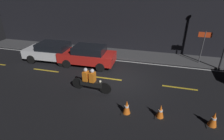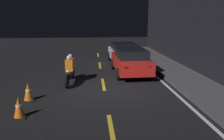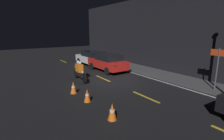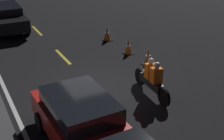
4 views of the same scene
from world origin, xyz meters
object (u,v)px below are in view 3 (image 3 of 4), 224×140
Objects in this scene: taxi_red at (108,62)px; shop_sign at (218,61)px; sedan_white at (93,58)px; traffic_cone_far at (112,112)px; traffic_cone_near at (73,88)px; motorcycle at (80,71)px; traffic_cone_mid at (87,96)px.

shop_sign reaches higher than taxi_red.
sedan_white is 5.83× the size of traffic_cone_far.
traffic_cone_far reaches higher than traffic_cone_near.
motorcycle is 3.46× the size of traffic_cone_mid.
taxi_red is 8.83m from traffic_cone_far.
shop_sign is at bearing -170.47° from sedan_white.
motorcycle reaches higher than traffic_cone_near.
traffic_cone_far is at bearing 2.19° from traffic_cone_near.
traffic_cone_mid is (5.35, -4.59, -0.45)m from taxi_red.
sedan_white is 1.77× the size of motorcycle.
sedan_white is at bearing 146.98° from motorcycle.
sedan_white is 9.57m from traffic_cone_mid.
shop_sign is (11.08, 2.18, 1.04)m from sedan_white.
motorcycle is 3.30× the size of traffic_cone_far.
traffic_cone_near is at bearing -121.49° from shop_sign.
traffic_cone_near is 8.29m from shop_sign.
taxi_red reaches higher than traffic_cone_near.
traffic_cone_near is 1.53m from traffic_cone_mid.
traffic_cone_mid is 0.29× the size of shop_sign.
shop_sign is at bearing 85.46° from traffic_cone_far.
shop_sign reaches higher than traffic_cone_mid.
traffic_cone_mid is 2.19m from traffic_cone_far.
taxi_red is (3.00, -0.06, 0.00)m from sedan_white.
taxi_red reaches higher than sedan_white.
traffic_cone_near is 1.04× the size of traffic_cone_mid.
motorcycle is at bearing 161.67° from traffic_cone_mid.
shop_sign reaches higher than traffic_cone_near.
motorcycle is 0.99× the size of shop_sign.
traffic_cone_far is at bearing 0.65° from traffic_cone_mid.
motorcycle is (4.46, -3.37, -0.13)m from sedan_white.
traffic_cone_far is at bearing 147.64° from taxi_red.
taxi_red is at bearing 139.37° from traffic_cone_mid.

